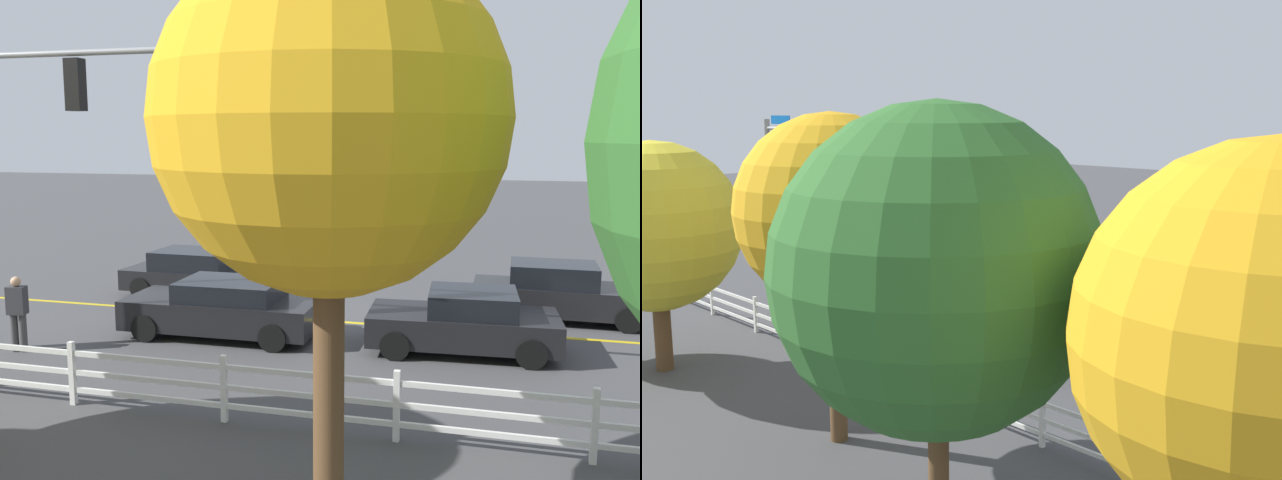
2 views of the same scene
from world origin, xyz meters
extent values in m
plane|color=#444447|center=(0.00, 0.00, 0.00)|extent=(120.00, 120.00, 0.00)
cube|color=gold|center=(-4.00, 0.00, 0.00)|extent=(28.00, 0.16, 0.01)
cylinder|color=gray|center=(2.10, 4.79, 6.31)|extent=(7.99, 0.12, 0.12)
cube|color=black|center=(2.19, 4.79, 5.71)|extent=(0.32, 0.28, 1.00)
sphere|color=red|center=(2.19, 4.64, 6.03)|extent=(0.17, 0.17, 0.17)
sphere|color=orange|center=(2.19, 4.64, 5.71)|extent=(0.17, 0.17, 0.17)
sphere|color=#148C19|center=(2.19, 4.64, 5.39)|extent=(0.17, 0.17, 0.17)
cube|color=black|center=(0.05, 4.79, 5.71)|extent=(0.32, 0.28, 1.00)
sphere|color=red|center=(0.05, 4.64, 6.03)|extent=(0.17, 0.17, 0.17)
sphere|color=orange|center=(0.05, 4.64, 5.71)|extent=(0.17, 0.17, 0.17)
sphere|color=#148C19|center=(0.05, 4.64, 5.39)|extent=(0.17, 0.17, 0.17)
cube|color=black|center=(2.67, -1.79, 0.52)|extent=(4.61, 1.99, 0.60)
cube|color=black|center=(2.90, -1.79, 1.10)|extent=(2.34, 1.74, 0.55)
cylinder|color=black|center=(1.10, -2.61, 0.32)|extent=(0.65, 0.24, 0.64)
cylinder|color=black|center=(1.15, -0.88, 0.32)|extent=(0.65, 0.24, 0.64)
cylinder|color=black|center=(4.20, -2.70, 0.32)|extent=(0.65, 0.24, 0.64)
cylinder|color=black|center=(4.25, -0.96, 0.32)|extent=(0.65, 0.24, 0.64)
cube|color=black|center=(-5.15, 1.67, 0.55)|extent=(4.20, 2.14, 0.66)
cube|color=black|center=(-5.35, 1.66, 1.13)|extent=(1.97, 1.82, 0.50)
cylinder|color=black|center=(-3.80, 2.64, 0.32)|extent=(0.65, 0.26, 0.64)
cylinder|color=black|center=(-3.70, 0.86, 0.32)|extent=(0.65, 0.26, 0.64)
cylinder|color=black|center=(-6.59, 2.49, 0.32)|extent=(0.65, 0.26, 0.64)
cylinder|color=black|center=(-6.49, 0.70, 0.32)|extent=(0.65, 0.26, 0.64)
cube|color=black|center=(-7.45, -1.70, 0.57)|extent=(4.47, 1.84, 0.69)
cube|color=black|center=(-7.23, -1.70, 1.20)|extent=(2.16, 1.63, 0.57)
cylinder|color=black|center=(-8.97, -2.50, 0.32)|extent=(0.64, 0.23, 0.64)
cylinder|color=black|center=(-8.95, -0.85, 0.32)|extent=(0.64, 0.23, 0.64)
cylinder|color=black|center=(-5.95, -2.55, 0.32)|extent=(0.64, 0.23, 0.64)
cylinder|color=black|center=(-5.92, -0.89, 0.32)|extent=(0.64, 0.23, 0.64)
cube|color=black|center=(0.46, 1.91, 0.57)|extent=(4.60, 1.96, 0.69)
cube|color=black|center=(0.23, 1.91, 1.14)|extent=(2.37, 1.74, 0.45)
cylinder|color=black|center=(2.01, 2.82, 0.32)|extent=(0.64, 0.23, 0.64)
cylinder|color=black|center=(2.03, 1.04, 0.32)|extent=(0.64, 0.23, 0.64)
cylinder|color=black|center=(-1.10, 2.78, 0.32)|extent=(0.64, 0.23, 0.64)
cylinder|color=black|center=(-1.08, 1.00, 0.32)|extent=(0.64, 0.23, 0.64)
cylinder|color=#3F3F42|center=(4.43, 4.23, 0.42)|extent=(0.16, 0.16, 0.85)
cylinder|color=#3F3F42|center=(4.23, 4.20, 0.42)|extent=(0.16, 0.16, 0.85)
cube|color=#333338|center=(4.33, 4.22, 1.16)|extent=(0.44, 0.33, 0.62)
sphere|color=tan|center=(4.33, 4.22, 1.58)|extent=(0.22, 0.22, 0.22)
cube|color=white|center=(-7.33, 6.58, 0.57)|extent=(0.10, 0.10, 1.15)
cube|color=white|center=(-4.44, 6.58, 0.57)|extent=(0.10, 0.10, 1.15)
cube|color=white|center=(-1.56, 6.58, 0.57)|extent=(0.10, 0.10, 1.15)
cube|color=white|center=(1.33, 6.58, 0.57)|extent=(0.10, 0.10, 1.15)
cube|color=white|center=(-3.00, 6.58, 0.95)|extent=(26.00, 0.06, 0.09)
cube|color=white|center=(-3.00, 6.58, 0.60)|extent=(26.00, 0.06, 0.09)
cube|color=white|center=(-3.00, 6.58, 0.28)|extent=(26.00, 0.06, 0.09)
cylinder|color=brown|center=(-4.06, 9.36, 1.73)|extent=(0.36, 0.36, 3.45)
sphere|color=gold|center=(-4.06, 9.36, 4.93)|extent=(3.93, 3.93, 3.93)
camera|label=1|loc=(-5.96, 16.78, 4.74)|focal=38.84mm
camera|label=2|loc=(-16.53, 18.11, 6.92)|focal=42.19mm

